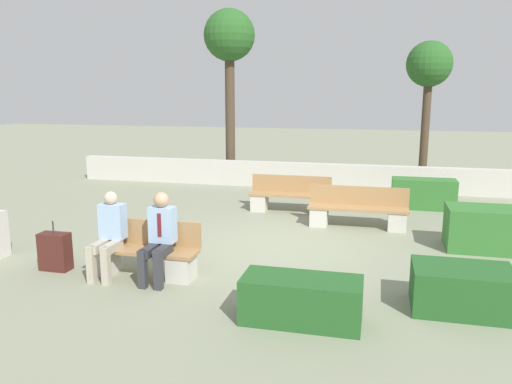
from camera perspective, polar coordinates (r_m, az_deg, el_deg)
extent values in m
plane|color=gray|center=(9.17, 2.36, -6.28)|extent=(60.00, 60.00, 0.00)
cube|color=beige|center=(14.66, 6.90, 1.83)|extent=(14.87, 0.30, 0.74)
cube|color=#A37A4C|center=(7.83, -12.89, -6.54)|extent=(1.73, 0.44, 0.05)
cube|color=#A37A4C|center=(7.97, -12.18, -4.49)|extent=(1.73, 0.04, 0.40)
cube|color=beige|center=(8.19, -16.82, -7.53)|extent=(0.36, 0.40, 0.38)
cube|color=beige|center=(7.65, -8.52, -8.52)|extent=(0.36, 0.40, 0.38)
cube|color=#A37A4C|center=(10.53, 11.55, -1.87)|extent=(2.05, 0.44, 0.05)
cube|color=#A37A4C|center=(10.72, 11.66, -0.41)|extent=(2.05, 0.04, 0.40)
cube|color=beige|center=(10.64, 7.23, -2.79)|extent=(0.36, 0.40, 0.38)
cube|color=beige|center=(10.58, 15.81, -3.21)|extent=(0.36, 0.40, 0.38)
cube|color=#A37A4C|center=(11.70, 3.85, -0.35)|extent=(1.90, 0.44, 0.05)
cube|color=#A37A4C|center=(11.89, 4.07, 0.94)|extent=(1.90, 0.04, 0.40)
cube|color=beige|center=(11.88, 0.40, -1.20)|extent=(0.36, 0.40, 0.38)
cube|color=beige|center=(11.64, 7.34, -1.56)|extent=(0.36, 0.40, 0.38)
cube|color=#333338|center=(7.52, -11.98, -6.53)|extent=(0.14, 0.46, 0.13)
cube|color=#333338|center=(7.44, -10.58, -6.67)|extent=(0.14, 0.46, 0.13)
cube|color=#333338|center=(7.41, -12.83, -8.62)|extent=(0.11, 0.11, 0.56)
cube|color=#333338|center=(7.30, -11.13, -8.83)|extent=(0.11, 0.11, 0.56)
cube|color=#9EBCE0|center=(7.59, -10.62, -3.67)|extent=(0.38, 0.22, 0.54)
sphere|color=tan|center=(7.49, -10.79, -0.87)|extent=(0.23, 0.23, 0.23)
cube|color=maroon|center=(7.49, -10.99, -3.74)|extent=(0.06, 0.01, 0.35)
cube|color=#B2A893|center=(7.91, -17.42, -5.93)|extent=(0.14, 0.46, 0.13)
cube|color=#B2A893|center=(7.81, -16.15, -6.07)|extent=(0.14, 0.46, 0.13)
cube|color=#B2A893|center=(7.80, -18.33, -7.90)|extent=(0.11, 0.11, 0.56)
cube|color=#B2A893|center=(7.68, -16.79, -8.11)|extent=(0.11, 0.11, 0.56)
cube|color=#9EBCE0|center=(7.97, -16.06, -3.21)|extent=(0.38, 0.22, 0.54)
sphere|color=beige|center=(7.87, -16.28, -0.65)|extent=(0.20, 0.20, 0.20)
cube|color=#235623|center=(7.05, 22.49, -10.23)|extent=(1.25, 0.84, 0.57)
cube|color=#33702D|center=(12.72, 18.58, -0.18)|extent=(1.49, 0.61, 0.72)
cube|color=#235623|center=(6.26, 5.21, -12.18)|extent=(1.46, 0.64, 0.56)
cube|color=#33702D|center=(9.83, 25.62, -3.88)|extent=(1.64, 0.86, 0.77)
cube|color=#471E19|center=(8.54, -21.98, -6.33)|extent=(0.47, 0.25, 0.60)
cylinder|color=#333338|center=(8.44, -22.18, -3.74)|extent=(0.02, 0.02, 0.20)
cylinder|color=#473828|center=(15.74, -2.97, 8.59)|extent=(0.30, 0.30, 4.04)
sphere|color=#285B23|center=(15.82, -3.07, 17.48)|extent=(1.56, 1.56, 1.56)
cylinder|color=#473828|center=(15.78, 18.74, 6.52)|extent=(0.24, 0.24, 3.21)
sphere|color=#285B23|center=(15.75, 19.21, 13.66)|extent=(1.32, 1.32, 1.32)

